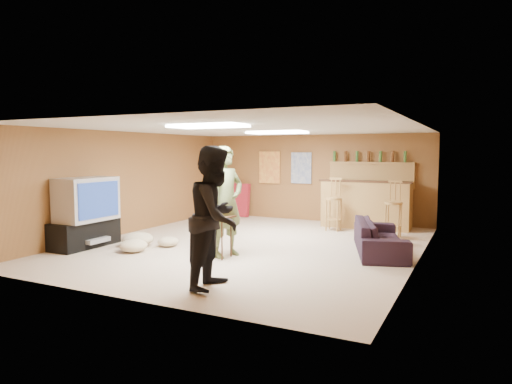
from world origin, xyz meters
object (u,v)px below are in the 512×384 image
at_px(tv_body, 87,199).
at_px(person_black, 216,217).
at_px(bar_counter, 366,204).
at_px(sofa, 380,237).
at_px(person_olive, 227,202).
at_px(tray_table, 216,236).

relative_size(tv_body, person_black, 0.59).
height_order(bar_counter, sofa, bar_counter).
distance_m(person_black, sofa, 3.41).
relative_size(person_olive, tray_table, 2.64).
distance_m(bar_counter, sofa, 2.70).
height_order(person_black, tray_table, person_black).
height_order(tv_body, person_black, person_black).
bearing_deg(tv_body, person_olive, 10.94).
xyz_separation_m(tv_body, bar_counter, (4.15, 4.45, -0.35)).
distance_m(tv_body, person_black, 3.60).
distance_m(bar_counter, tray_table, 4.39).
bearing_deg(tray_table, person_olive, 52.32).
bearing_deg(person_black, tray_table, 24.72).
bearing_deg(tv_body, person_black, -17.54).
distance_m(tv_body, person_olive, 2.73).
bearing_deg(sofa, person_black, 135.23).
xyz_separation_m(person_black, sofa, (1.54, 2.98, -0.64)).
height_order(bar_counter, person_olive, person_olive).
distance_m(tv_body, sofa, 5.35).
relative_size(bar_counter, tray_table, 2.83).
bearing_deg(sofa, tv_body, 93.35).
height_order(tv_body, person_olive, person_olive).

